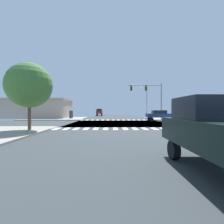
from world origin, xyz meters
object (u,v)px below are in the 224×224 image
Objects in this scene: traffic_signal_mast at (148,93)px; bank_building at (39,109)px; suv_nearside_1 at (99,112)px; sedan_farside_1 at (159,115)px; pickup_middle_1 at (222,131)px; sidewalk_tree at (29,85)px; street_lamp at (146,99)px.

traffic_signal_mast reaches higher than bank_building.
suv_nearside_1 is (13.37, 15.73, -0.88)m from bank_building.
traffic_signal_mast is at bearing 115.21° from suv_nearside_1.
sedan_farside_1 is at bearing -74.08° from traffic_signal_mast.
bank_building reaches higher than pickup_middle_1.
sidewalk_tree is at bearing 136.73° from pickup_middle_1.
street_lamp is 1.27× the size of sidewalk_tree.
sedan_farside_1 is 23.18m from pickup_middle_1.
pickup_middle_1 is (20.37, -33.77, -0.98)m from bank_building.
traffic_signal_mast is at bearing -17.38° from bank_building.
suv_nearside_1 is at bearing 98.05° from pickup_middle_1.
pickup_middle_1 is (7.00, -49.50, -0.10)m from suv_nearside_1.
bank_building is at bearing 162.62° from traffic_signal_mast.
street_lamp is 1.53× the size of pickup_middle_1.
sidewalk_tree is (-14.57, -16.19, -1.09)m from traffic_signal_mast.
street_lamp reaches higher than sedan_farside_1.
bank_building is 2.57× the size of sidewalk_tree.
traffic_signal_mast is 0.91× the size of street_lamp.
traffic_signal_mast is 26.10m from suv_nearside_1.
suv_nearside_1 is (3.57, 39.55, -2.74)m from sidewalk_tree.
traffic_signal_mast is 26.73m from pickup_middle_1.
pickup_middle_1 is at bearing -12.44° from sedan_farside_1.
suv_nearside_1 is at bearing 84.84° from sidewalk_tree.
bank_building is (-24.36, 7.62, -2.95)m from traffic_signal_mast.
bank_building is (-26.32, -3.59, -2.42)m from street_lamp.
suv_nearside_1 is 29.42m from sedan_farside_1.
pickup_middle_1 is (-5.96, -37.35, -3.40)m from street_lamp.
suv_nearside_1 is (-10.99, 23.36, -3.83)m from traffic_signal_mast.
bank_building is 25.82m from sidewalk_tree.
suv_nearside_1 is at bearing 136.86° from street_lamp.
street_lamp is 26.68m from bank_building.
pickup_middle_1 is at bearing -99.06° from street_lamp.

